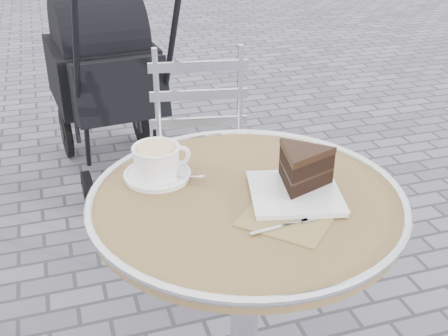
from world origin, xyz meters
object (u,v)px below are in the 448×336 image
object	(u,v)px
cafe_table	(245,255)
bistro_chair	(201,134)
cake_plate_set	(300,174)
baby_stroller	(108,84)
cappuccino_set	(158,164)

from	to	relation	value
cafe_table	bistro_chair	xyz separation A→B (m)	(0.12, 0.84, -0.06)
cake_plate_set	baby_stroller	world-z (taller)	baby_stroller
cake_plate_set	baby_stroller	size ratio (longest dim) A/B	0.31
cake_plate_set	baby_stroller	xyz separation A→B (m)	(-0.24, 1.69, -0.33)
cappuccino_set	bistro_chair	size ratio (longest dim) A/B	0.21
baby_stroller	cappuccino_set	bearing A→B (deg)	-96.97
cake_plate_set	bistro_chair	size ratio (longest dim) A/B	0.38
bistro_chair	cake_plate_set	bearing A→B (deg)	-79.74
bistro_chair	cappuccino_set	bearing A→B (deg)	-102.54
cafe_table	cappuccino_set	world-z (taller)	cappuccino_set
cappuccino_set	cake_plate_set	size ratio (longest dim) A/B	0.56
cafe_table	cappuccino_set	xyz separation A→B (m)	(-0.17, 0.15, 0.20)
cafe_table	cake_plate_set	xyz separation A→B (m)	(0.12, -0.02, 0.21)
cafe_table	cappuccino_set	size ratio (longest dim) A/B	4.22
bistro_chair	baby_stroller	xyz separation A→B (m)	(-0.25, 0.83, -0.05)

